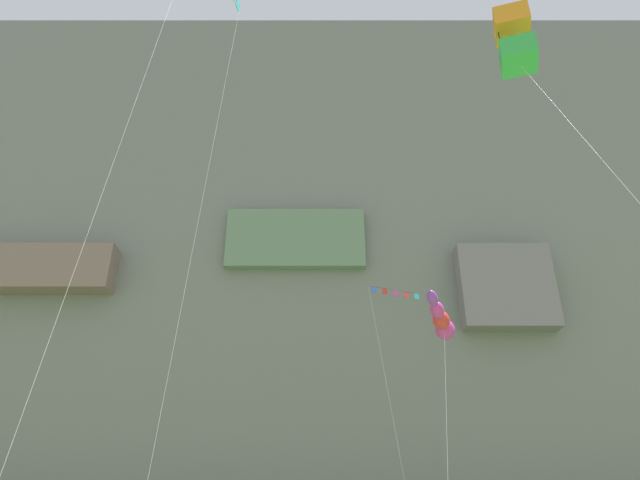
% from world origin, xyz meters
% --- Properties ---
extents(cliff_face, '(180.00, 22.92, 56.16)m').
position_xyz_m(cliff_face, '(-0.01, 57.26, 28.06)').
color(cliff_face, slate).
rests_on(cliff_face, ground).
extents(kite_windsock_high_center, '(2.91, 7.19, 11.53)m').
position_xyz_m(kite_windsock_high_center, '(8.26, 24.64, 10.92)').
color(kite_windsock_high_center, '#CC3399').
rests_on(kite_windsock_high_center, ground).
extents(kite_banner_low_left, '(3.98, 4.74, 26.95)m').
position_xyz_m(kite_banner_low_left, '(-6.83, 17.87, 24.90)').
color(kite_banner_low_left, black).
rests_on(kite_banner_low_left, ground).
extents(kite_banner_front_field, '(4.42, 6.62, 18.41)m').
position_xyz_m(kite_banner_front_field, '(8.15, 39.11, 16.95)').
color(kite_banner_front_field, black).
rests_on(kite_banner_front_field, ground).
extents(kite_box_far_left, '(2.28, 6.70, 17.07)m').
position_xyz_m(kite_box_far_left, '(8.57, 11.69, 15.98)').
color(kite_box_far_left, orange).
rests_on(kite_box_far_left, ground).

